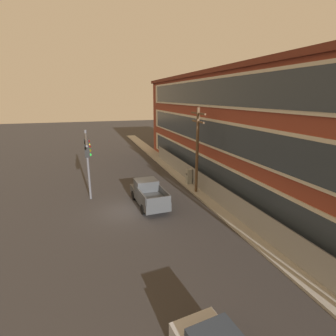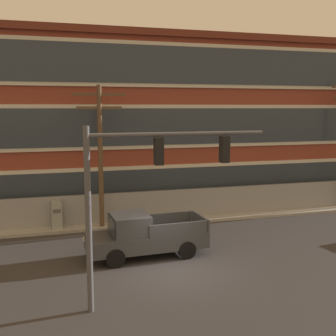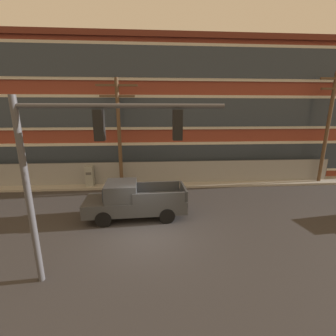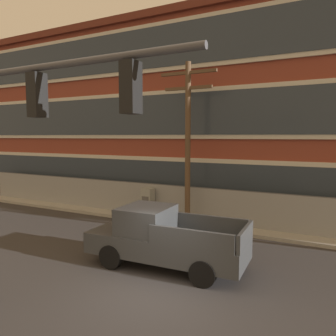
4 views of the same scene
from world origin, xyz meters
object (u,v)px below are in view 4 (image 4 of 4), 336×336
at_px(traffic_signal_mast, 21,138).
at_px(pickup_truck_dark_grey, 163,239).
at_px(utility_pole_near_corner, 188,135).
at_px(electrical_cabinet, 148,204).

distance_m(traffic_signal_mast, pickup_truck_dark_grey, 5.76).
bearing_deg(utility_pole_near_corner, pickup_truck_dark_grey, -75.25).
xyz_separation_m(traffic_signal_mast, electrical_cabinet, (-2.63, 9.63, -3.49)).
height_order(pickup_truck_dark_grey, electrical_cabinet, pickup_truck_dark_grey).
height_order(traffic_signal_mast, pickup_truck_dark_grey, traffic_signal_mast).
bearing_deg(utility_pole_near_corner, electrical_cabinet, 174.01).
relative_size(utility_pole_near_corner, electrical_cabinet, 4.70).
relative_size(pickup_truck_dark_grey, utility_pole_near_corner, 0.70).
distance_m(utility_pole_near_corner, electrical_cabinet, 4.29).
bearing_deg(traffic_signal_mast, utility_pole_near_corner, 91.57).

